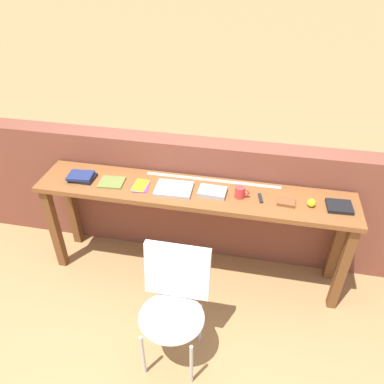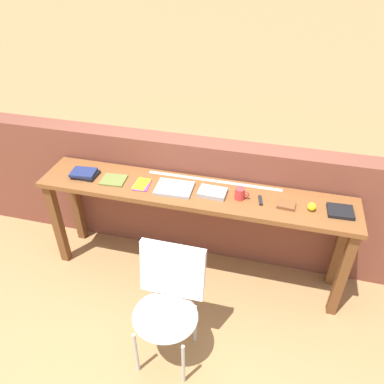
{
  "view_description": "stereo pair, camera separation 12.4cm",
  "coord_description": "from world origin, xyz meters",
  "px_view_note": "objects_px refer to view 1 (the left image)",
  "views": [
    {
      "loc": [
        0.46,
        -2.03,
        2.55
      ],
      "look_at": [
        0.0,
        0.25,
        0.9
      ],
      "focal_mm": 35.0,
      "sensor_mm": 36.0,
      "label": 1
    },
    {
      "loc": [
        0.58,
        -2.0,
        2.55
      ],
      "look_at": [
        0.0,
        0.25,
        0.9
      ],
      "focal_mm": 35.0,
      "sensor_mm": 36.0,
      "label": 2
    }
  ],
  "objects_px": {
    "book_stack_leftmost": "(82,177)",
    "book_open_centre": "(174,189)",
    "book_repair_rightmost": "(339,206)",
    "mug": "(240,192)",
    "magazine_cycling": "(112,182)",
    "leather_journal_brown": "(286,202)",
    "sports_ball_small": "(311,203)",
    "pamphlet_pile_colourful": "(140,186)",
    "chair_white_moulded": "(174,301)",
    "multitool_folded": "(260,198)"
  },
  "relations": [
    {
      "from": "book_open_centre",
      "to": "chair_white_moulded",
      "type": "bearing_deg",
      "value": -79.2
    },
    {
      "from": "magazine_cycling",
      "to": "book_repair_rightmost",
      "type": "distance_m",
      "value": 1.74
    },
    {
      "from": "chair_white_moulded",
      "to": "book_open_centre",
      "type": "relative_size",
      "value": 3.14
    },
    {
      "from": "pamphlet_pile_colourful",
      "to": "book_repair_rightmost",
      "type": "distance_m",
      "value": 1.5
    },
    {
      "from": "mug",
      "to": "leather_journal_brown",
      "type": "bearing_deg",
      "value": -2.14
    },
    {
      "from": "multitool_folded",
      "to": "sports_ball_small",
      "type": "relative_size",
      "value": 1.79
    },
    {
      "from": "magazine_cycling",
      "to": "book_repair_rightmost",
      "type": "height_order",
      "value": "book_repair_rightmost"
    },
    {
      "from": "magazine_cycling",
      "to": "leather_journal_brown",
      "type": "xyz_separation_m",
      "value": [
        1.36,
        0.0,
        0.01
      ]
    },
    {
      "from": "magazine_cycling",
      "to": "multitool_folded",
      "type": "bearing_deg",
      "value": -3.5
    },
    {
      "from": "book_open_centre",
      "to": "mug",
      "type": "relative_size",
      "value": 2.58
    },
    {
      "from": "chair_white_moulded",
      "to": "book_repair_rightmost",
      "type": "bearing_deg",
      "value": 36.32
    },
    {
      "from": "pamphlet_pile_colourful",
      "to": "mug",
      "type": "xyz_separation_m",
      "value": [
        0.78,
        0.02,
        0.04
      ]
    },
    {
      "from": "multitool_folded",
      "to": "leather_journal_brown",
      "type": "bearing_deg",
      "value": -4.94
    },
    {
      "from": "magazine_cycling",
      "to": "mug",
      "type": "distance_m",
      "value": 1.02
    },
    {
      "from": "magazine_cycling",
      "to": "leather_journal_brown",
      "type": "bearing_deg",
      "value": -4.31
    },
    {
      "from": "book_stack_leftmost",
      "to": "magazine_cycling",
      "type": "height_order",
      "value": "book_stack_leftmost"
    },
    {
      "from": "leather_journal_brown",
      "to": "sports_ball_small",
      "type": "distance_m",
      "value": 0.18
    },
    {
      "from": "multitool_folded",
      "to": "chair_white_moulded",
      "type": "bearing_deg",
      "value": -122.37
    },
    {
      "from": "book_open_centre",
      "to": "sports_ball_small",
      "type": "distance_m",
      "value": 1.03
    },
    {
      "from": "leather_journal_brown",
      "to": "sports_ball_small",
      "type": "xyz_separation_m",
      "value": [
        0.18,
        -0.0,
        0.02
      ]
    },
    {
      "from": "chair_white_moulded",
      "to": "sports_ball_small",
      "type": "relative_size",
      "value": 14.47
    },
    {
      "from": "magazine_cycling",
      "to": "leather_journal_brown",
      "type": "distance_m",
      "value": 1.36
    },
    {
      "from": "book_stack_leftmost",
      "to": "book_repair_rightmost",
      "type": "height_order",
      "value": "book_stack_leftmost"
    },
    {
      "from": "book_stack_leftmost",
      "to": "book_repair_rightmost",
      "type": "distance_m",
      "value": 2.0
    },
    {
      "from": "book_stack_leftmost",
      "to": "pamphlet_pile_colourful",
      "type": "xyz_separation_m",
      "value": [
        0.5,
        -0.01,
        -0.02
      ]
    },
    {
      "from": "book_stack_leftmost",
      "to": "book_open_centre",
      "type": "xyz_separation_m",
      "value": [
        0.77,
        -0.0,
        -0.01
      ]
    },
    {
      "from": "book_stack_leftmost",
      "to": "magazine_cycling",
      "type": "distance_m",
      "value": 0.26
    },
    {
      "from": "book_stack_leftmost",
      "to": "book_open_centre",
      "type": "height_order",
      "value": "book_stack_leftmost"
    },
    {
      "from": "book_stack_leftmost",
      "to": "chair_white_moulded",
      "type": "bearing_deg",
      "value": -39.12
    },
    {
      "from": "pamphlet_pile_colourful",
      "to": "leather_journal_brown",
      "type": "height_order",
      "value": "leather_journal_brown"
    },
    {
      "from": "pamphlet_pile_colourful",
      "to": "book_repair_rightmost",
      "type": "xyz_separation_m",
      "value": [
        1.5,
        0.02,
        0.01
      ]
    },
    {
      "from": "book_stack_leftmost",
      "to": "sports_ball_small",
      "type": "relative_size",
      "value": 3.46
    },
    {
      "from": "magazine_cycling",
      "to": "chair_white_moulded",
      "type": "bearing_deg",
      "value": -52.35
    },
    {
      "from": "pamphlet_pile_colourful",
      "to": "book_open_centre",
      "type": "distance_m",
      "value": 0.27
    },
    {
      "from": "chair_white_moulded",
      "to": "book_stack_leftmost",
      "type": "distance_m",
      "value": 1.27
    },
    {
      "from": "book_open_centre",
      "to": "mug",
      "type": "distance_m",
      "value": 0.51
    },
    {
      "from": "magazine_cycling",
      "to": "leather_journal_brown",
      "type": "relative_size",
      "value": 1.48
    },
    {
      "from": "sports_ball_small",
      "to": "book_open_centre",
      "type": "bearing_deg",
      "value": 179.78
    },
    {
      "from": "sports_ball_small",
      "to": "book_repair_rightmost",
      "type": "height_order",
      "value": "sports_ball_small"
    },
    {
      "from": "book_stack_leftmost",
      "to": "sports_ball_small",
      "type": "height_order",
      "value": "sports_ball_small"
    },
    {
      "from": "book_open_centre",
      "to": "book_repair_rightmost",
      "type": "height_order",
      "value": "book_repair_rightmost"
    },
    {
      "from": "pamphlet_pile_colourful",
      "to": "leather_journal_brown",
      "type": "xyz_separation_m",
      "value": [
        1.13,
        0.0,
        0.01
      ]
    },
    {
      "from": "leather_journal_brown",
      "to": "magazine_cycling",
      "type": "bearing_deg",
      "value": -175.81
    },
    {
      "from": "mug",
      "to": "book_repair_rightmost",
      "type": "bearing_deg",
      "value": 0.49
    },
    {
      "from": "sports_ball_small",
      "to": "pamphlet_pile_colourful",
      "type": "bearing_deg",
      "value": -179.93
    },
    {
      "from": "multitool_folded",
      "to": "book_stack_leftmost",
      "type": "bearing_deg",
      "value": -179.54
    },
    {
      "from": "mug",
      "to": "leather_journal_brown",
      "type": "relative_size",
      "value": 0.85
    },
    {
      "from": "magazine_cycling",
      "to": "book_open_centre",
      "type": "relative_size",
      "value": 0.68
    },
    {
      "from": "pamphlet_pile_colourful",
      "to": "book_repair_rightmost",
      "type": "relative_size",
      "value": 1.01
    },
    {
      "from": "book_stack_leftmost",
      "to": "magazine_cycling",
      "type": "xyz_separation_m",
      "value": [
        0.26,
        -0.01,
        -0.02
      ]
    }
  ]
}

